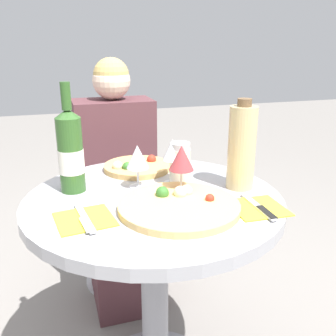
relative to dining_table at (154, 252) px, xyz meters
name	(u,v)px	position (x,y,z in m)	size (l,w,h in m)	color
dining_table	(154,252)	(0.00, 0.00, 0.00)	(0.80, 0.80, 0.76)	gray
chair_behind_diner	(115,204)	(-0.01, 0.75, -0.14)	(0.41, 0.41, 0.85)	#ADADB2
seated_diner	(120,198)	(-0.01, 0.60, -0.05)	(0.37, 0.45, 1.16)	#512D33
pizza_large	(179,205)	(0.04, -0.12, 0.21)	(0.35, 0.35, 0.05)	#DBB26B
pizza_small_far	(137,167)	(0.01, 0.27, 0.21)	(0.25, 0.25, 0.05)	tan
wine_bottle	(71,151)	(-0.23, 0.12, 0.33)	(0.08, 0.08, 0.35)	#2D5623
tall_carafe	(242,147)	(0.29, -0.01, 0.34)	(0.09, 0.09, 0.29)	tan
sugar_shaker	(180,163)	(0.12, 0.09, 0.27)	(0.07, 0.07, 0.14)	silver
wine_glass_back_left	(137,158)	(-0.03, 0.09, 0.30)	(0.07, 0.07, 0.14)	silver
wine_glass_back_right	(173,151)	(0.09, 0.09, 0.31)	(0.07, 0.07, 0.16)	silver
wine_glass_front_right	(181,158)	(0.09, 0.00, 0.31)	(0.08, 0.08, 0.16)	silver
place_setting_left	(85,219)	(-0.22, -0.11, 0.20)	(0.17, 0.19, 0.01)	yellow
place_setting_right	(258,208)	(0.26, -0.18, 0.20)	(0.16, 0.19, 0.01)	yellow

